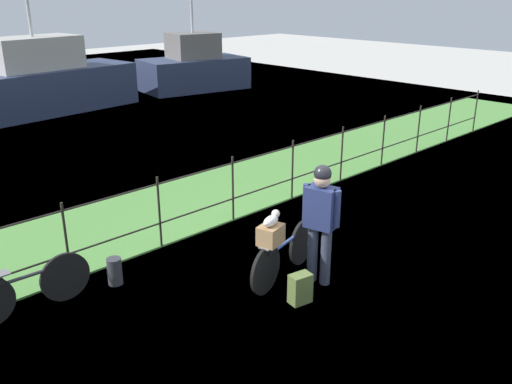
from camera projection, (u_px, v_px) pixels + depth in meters
name	position (u px, v px, depth m)	size (l,w,h in m)	color
ground_plane	(343.00, 268.00, 7.92)	(60.00, 60.00, 0.00)	beige
grass_strip	(192.00, 202.00, 10.33)	(27.00, 2.40, 0.03)	#569342
harbor_water	(13.00, 125.00, 16.07)	(30.00, 30.00, 0.00)	#60849E
iron_fence	(233.00, 184.00, 9.30)	(18.04, 0.04, 1.16)	#28231E
bicycle_main	(284.00, 255.00, 7.54)	(1.63, 0.42, 0.67)	black
wooden_crate	(271.00, 235.00, 7.10)	(0.33, 0.26, 0.26)	#A87F51
terrier_dog	(272.00, 219.00, 7.04)	(0.32, 0.20, 0.18)	silver
cyclist_person	(321.00, 214.00, 7.21)	(0.34, 0.53, 1.68)	#383D51
backpack_on_paving	(300.00, 288.00, 6.99)	(0.28, 0.18, 0.40)	olive
mooring_bollard	(115.00, 271.00, 7.44)	(0.20, 0.20, 0.38)	#38383D
bicycle_parked	(26.00, 289.00, 6.71)	(1.60, 0.18, 0.65)	black
moored_boat_mid	(39.00, 84.00, 17.41)	(6.35, 2.77, 3.97)	#2D3856
moored_boat_far	(194.00, 68.00, 21.44)	(4.31, 2.73, 3.76)	#2D3856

